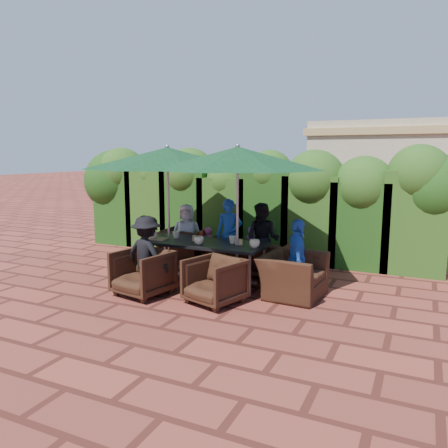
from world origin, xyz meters
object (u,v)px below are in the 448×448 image
at_px(umbrella_left, 167,158).
at_px(chair_near_right, 214,279).
at_px(dining_table, 203,246).
at_px(chair_near_left, 143,271).
at_px(chair_far_right, 271,257).
at_px(chair_far_mid, 229,253).
at_px(chair_end_right, 293,268).
at_px(chair_far_left, 184,245).
at_px(umbrella_right, 238,158).

height_order(umbrella_left, chair_near_right, umbrella_left).
relative_size(dining_table, chair_near_left, 2.73).
bearing_deg(chair_far_right, umbrella_left, 26.73).
relative_size(chair_far_mid, chair_end_right, 0.70).
xyz_separation_m(umbrella_left, chair_near_right, (1.42, -0.98, -1.82)).
relative_size(umbrella_left, chair_far_left, 3.54).
bearing_deg(chair_end_right, chair_far_right, 41.22).
bearing_deg(umbrella_left, chair_far_mid, 45.05).
relative_size(chair_far_left, chair_near_left, 1.04).
bearing_deg(chair_end_right, dining_table, 92.57).
xyz_separation_m(umbrella_left, chair_far_left, (-0.19, 0.85, -1.79)).
bearing_deg(chair_far_right, dining_table, 43.71).
relative_size(umbrella_left, chair_far_right, 4.03).
height_order(chair_far_mid, chair_near_left, chair_near_left).
relative_size(dining_table, umbrella_left, 0.74).
xyz_separation_m(chair_far_mid, chair_near_right, (0.57, -1.82, 0.02)).
relative_size(dining_table, chair_far_left, 2.64).
distance_m(chair_far_left, chair_end_right, 2.77).
bearing_deg(chair_far_mid, dining_table, 68.65).
height_order(dining_table, chair_near_left, chair_near_left).
bearing_deg(chair_far_mid, umbrella_right, 105.68).
height_order(chair_far_left, chair_near_left, chair_far_left).
xyz_separation_m(umbrella_left, chair_far_right, (1.73, 0.80, -1.84)).
distance_m(umbrella_left, chair_near_right, 2.51).
xyz_separation_m(chair_near_left, chair_end_right, (2.24, 0.99, 0.05)).
distance_m(dining_table, chair_far_mid, 0.97).
bearing_deg(umbrella_right, chair_far_left, 149.78).
xyz_separation_m(umbrella_right, chair_far_mid, (-0.57, 0.93, -1.85)).
distance_m(dining_table, umbrella_left, 1.72).
relative_size(umbrella_right, chair_near_left, 3.58).
distance_m(umbrella_left, umbrella_right, 1.42).
distance_m(chair_near_left, chair_end_right, 2.45).
bearing_deg(dining_table, umbrella_right, -1.08).
height_order(umbrella_left, chair_near_left, umbrella_left).
bearing_deg(chair_far_right, umbrella_right, 72.46).
height_order(umbrella_left, chair_far_right, umbrella_left).
distance_m(umbrella_left, chair_far_mid, 2.20).
distance_m(dining_table, chair_near_left, 1.21).
bearing_deg(chair_near_right, chair_end_right, 58.60).
bearing_deg(chair_far_mid, chair_near_right, 91.64).
bearing_deg(umbrella_left, chair_far_left, 102.42).
xyz_separation_m(dining_table, chair_far_left, (-0.95, 0.92, -0.25)).
bearing_deg(umbrella_right, chair_near_left, -140.49).
height_order(chair_far_right, chair_near_right, chair_near_right).
bearing_deg(chair_near_left, chair_far_right, 61.58).
bearing_deg(chair_near_right, chair_far_mid, 125.03).
distance_m(umbrella_left, chair_near_left, 2.12).
xyz_separation_m(umbrella_right, chair_near_left, (-1.24, -1.02, -1.80)).
xyz_separation_m(chair_far_right, chair_near_right, (-0.31, -1.77, 0.02)).
bearing_deg(chair_near_right, dining_table, 143.67).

